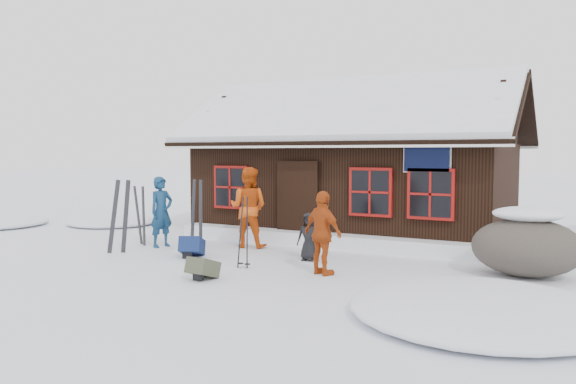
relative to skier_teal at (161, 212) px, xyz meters
name	(u,v)px	position (x,y,z in m)	size (l,w,h in m)	color
ground	(211,256)	(1.75, -0.42, -0.85)	(120.00, 120.00, 0.00)	white
mountain_hut	(358,177)	(3.25, 4.56, 0.73)	(8.90, 6.09, 4.42)	black
snow_drift	(316,239)	(3.25, 1.83, -0.67)	(7.60, 0.60, 0.35)	white
snow_mounds	(315,249)	(3.40, 1.44, -0.85)	(20.60, 13.20, 0.48)	white
skier_teal	(161,212)	(0.00, 0.00, 0.00)	(0.62, 0.41, 1.69)	navy
skier_orange_left	(248,207)	(1.86, 0.95, 0.11)	(0.93, 0.73, 1.92)	#CE4A0E
skier_orange_right	(323,233)	(4.72, -1.01, -0.07)	(0.92, 0.38, 1.56)	#AD4011
skier_crouched	(309,237)	(3.88, 0.12, -0.34)	(0.49, 0.32, 1.01)	black
boulder	(527,245)	(8.06, 0.62, -0.27)	(1.95, 1.46, 1.15)	#4F473F
ski_pair_left	(120,217)	(-0.29, -1.08, -0.04)	(0.55, 0.26, 1.71)	black
ski_pair_mid	(141,216)	(-0.69, 0.03, -0.15)	(0.48, 0.19, 1.50)	black
ski_pair_right	(197,216)	(0.98, 0.10, -0.05)	(0.45, 0.15, 1.69)	black
ski_poles	(244,233)	(3.08, -1.16, -0.16)	(0.26, 0.13, 1.45)	black
backpack_blue	(192,250)	(1.48, -0.74, -0.68)	(0.46, 0.61, 0.33)	navy
backpack_olive	(203,271)	(2.99, -2.36, -0.70)	(0.40, 0.53, 0.29)	#404531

